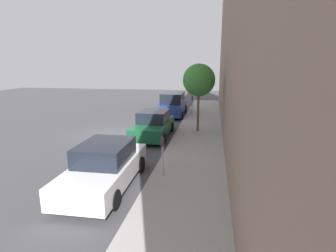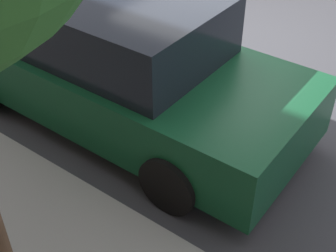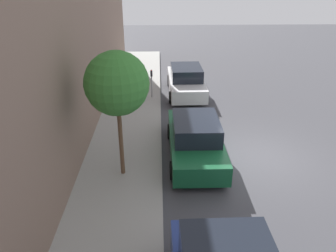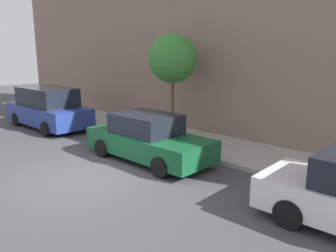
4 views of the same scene
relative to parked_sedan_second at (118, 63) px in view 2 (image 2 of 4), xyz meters
The scene contains 2 objects.
ground_plane 2.40m from the parked_sedan_second, behind, with size 60.00×60.00×0.00m, color #424247.
parked_sedan_second is the anchor object (origin of this frame).
Camera 2 is at (5.68, 3.12, 3.42)m, focal length 50.00 mm.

